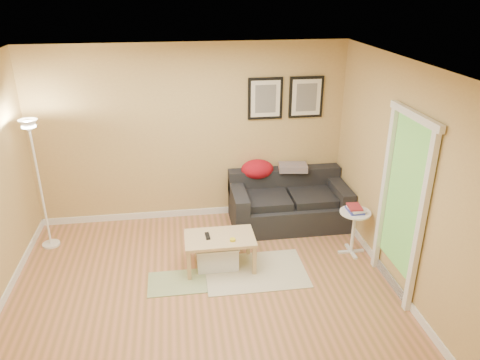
% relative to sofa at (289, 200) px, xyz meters
% --- Properties ---
extents(floor, '(4.50, 4.50, 0.00)m').
position_rel_sofa_xyz_m(floor, '(-1.38, -1.53, -0.38)').
color(floor, '#BC7750').
rests_on(floor, ground).
extents(ceiling, '(4.50, 4.50, 0.00)m').
position_rel_sofa_xyz_m(ceiling, '(-1.38, -1.53, 2.23)').
color(ceiling, white).
rests_on(ceiling, wall_back).
extents(wall_back, '(4.50, 0.00, 4.50)m').
position_rel_sofa_xyz_m(wall_back, '(-1.38, 0.47, 0.92)').
color(wall_back, tan).
rests_on(wall_back, ground).
extents(wall_front, '(4.50, 0.00, 4.50)m').
position_rel_sofa_xyz_m(wall_front, '(-1.38, -3.53, 0.92)').
color(wall_front, tan).
rests_on(wall_front, ground).
extents(wall_right, '(0.00, 4.00, 4.00)m').
position_rel_sofa_xyz_m(wall_right, '(0.87, -1.53, 0.92)').
color(wall_right, tan).
rests_on(wall_right, ground).
extents(baseboard_back, '(4.50, 0.02, 0.10)m').
position_rel_sofa_xyz_m(baseboard_back, '(-1.38, 0.46, -0.33)').
color(baseboard_back, white).
rests_on(baseboard_back, ground).
extents(baseboard_right, '(0.02, 4.00, 0.10)m').
position_rel_sofa_xyz_m(baseboard_right, '(0.86, -1.53, -0.33)').
color(baseboard_right, white).
rests_on(baseboard_right, ground).
extents(sofa, '(1.70, 0.90, 0.75)m').
position_rel_sofa_xyz_m(sofa, '(0.00, 0.00, 0.00)').
color(sofa, black).
rests_on(sofa, ground).
extents(red_throw, '(0.48, 0.36, 0.28)m').
position_rel_sofa_xyz_m(red_throw, '(-0.42, 0.32, 0.40)').
color(red_throw, '#AA0F25').
rests_on(red_throw, sofa).
extents(plaid_throw, '(0.45, 0.32, 0.10)m').
position_rel_sofa_xyz_m(plaid_throw, '(0.11, 0.29, 0.41)').
color(plaid_throw, '#A1795E').
rests_on(plaid_throw, sofa).
extents(framed_print_left, '(0.50, 0.04, 0.60)m').
position_rel_sofa_xyz_m(framed_print_left, '(-0.30, 0.45, 1.43)').
color(framed_print_left, black).
rests_on(framed_print_left, wall_back).
extents(framed_print_right, '(0.50, 0.04, 0.60)m').
position_rel_sofa_xyz_m(framed_print_right, '(0.30, 0.45, 1.43)').
color(framed_print_right, black).
rests_on(framed_print_right, wall_back).
extents(area_rug, '(1.25, 0.85, 0.01)m').
position_rel_sofa_xyz_m(area_rug, '(-0.71, -1.17, -0.37)').
color(area_rug, beige).
rests_on(area_rug, ground).
extents(green_runner, '(0.70, 0.50, 0.01)m').
position_rel_sofa_xyz_m(green_runner, '(-1.68, -1.26, -0.37)').
color(green_runner, '#668C4C').
rests_on(green_runner, ground).
extents(coffee_table, '(0.88, 0.56, 0.43)m').
position_rel_sofa_xyz_m(coffee_table, '(-1.13, -0.99, -0.16)').
color(coffee_table, tan).
rests_on(coffee_table, ground).
extents(remote_control, '(0.06, 0.16, 0.02)m').
position_rel_sofa_xyz_m(remote_control, '(-1.28, -0.96, 0.07)').
color(remote_control, black).
rests_on(remote_control, coffee_table).
extents(tape_roll, '(0.07, 0.07, 0.03)m').
position_rel_sofa_xyz_m(tape_roll, '(-0.98, -1.11, 0.07)').
color(tape_roll, yellow).
rests_on(tape_roll, coffee_table).
extents(storage_bin, '(0.53, 0.39, 0.33)m').
position_rel_sofa_xyz_m(storage_bin, '(-1.17, -0.97, -0.21)').
color(storage_bin, white).
rests_on(storage_bin, ground).
extents(side_table, '(0.40, 0.40, 0.61)m').
position_rel_sofa_xyz_m(side_table, '(0.64, -0.91, -0.07)').
color(side_table, white).
rests_on(side_table, ground).
extents(book_stack, '(0.21, 0.26, 0.08)m').
position_rel_sofa_xyz_m(book_stack, '(0.64, -0.90, 0.28)').
color(book_stack, '#353C9F').
rests_on(book_stack, side_table).
extents(floor_lamp, '(0.23, 0.23, 1.79)m').
position_rel_sofa_xyz_m(floor_lamp, '(-3.38, -0.14, 0.47)').
color(floor_lamp, white).
rests_on(floor_lamp, ground).
extents(doorway, '(0.12, 1.01, 2.13)m').
position_rel_sofa_xyz_m(doorway, '(0.82, -1.68, 0.65)').
color(doorway, white).
rests_on(doorway, ground).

